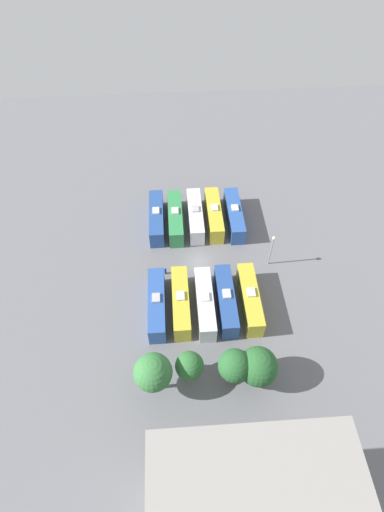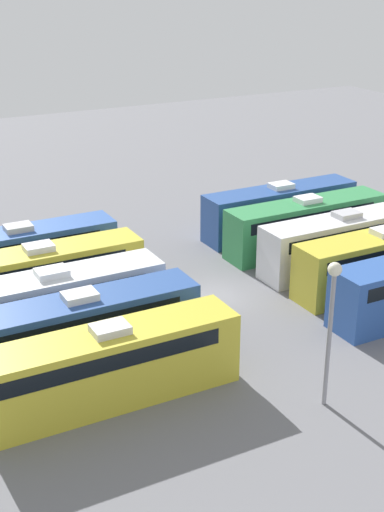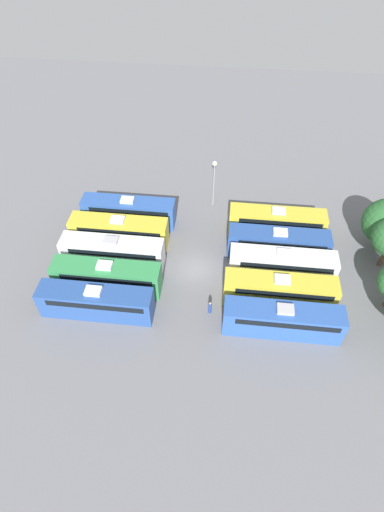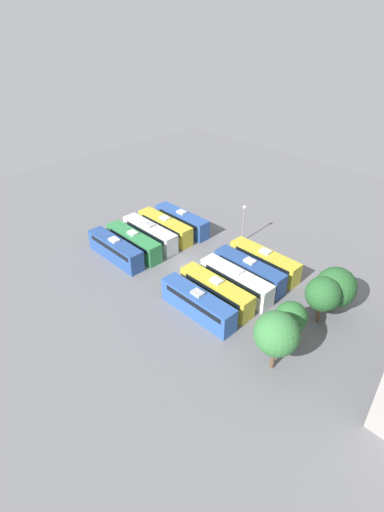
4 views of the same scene
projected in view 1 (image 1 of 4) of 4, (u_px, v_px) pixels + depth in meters
ground_plane at (199, 262)px, 68.62m from camera, size 116.07×116.07×0.00m
bus_0 at (234, 215)px, 73.37m from camera, size 2.56×11.63×3.74m
bus_1 at (214, 215)px, 73.43m from camera, size 2.56×11.63×3.74m
bus_2 at (195, 216)px, 73.24m from camera, size 2.56×11.63×3.74m
bus_3 at (175, 218)px, 72.91m from camera, size 2.56×11.63×3.74m
bus_4 at (157, 218)px, 72.91m from camera, size 2.56×11.63×3.74m
bus_5 at (250, 299)px, 61.65m from camera, size 2.56×11.63×3.74m
bus_6 at (226, 300)px, 61.47m from camera, size 2.56×11.63×3.74m
bus_7 at (205, 303)px, 61.13m from camera, size 2.56×11.63×3.74m
bus_8 at (181, 302)px, 61.24m from camera, size 2.56×11.63×3.74m
bus_9 at (157, 304)px, 61.00m from camera, size 2.56×11.63×3.74m
worker_person at (165, 271)px, 66.51m from camera, size 0.36×0.36×1.64m
light_pole at (272, 246)px, 64.84m from camera, size 0.60×0.60×6.79m
tree_0 at (258, 367)px, 52.37m from camera, size 5.33×5.33×6.62m
tree_1 at (235, 366)px, 51.93m from camera, size 4.46×4.46×6.70m
tree_2 at (189, 366)px, 52.55m from camera, size 3.86×3.86×5.80m
tree_3 at (153, 372)px, 50.64m from camera, size 5.03×5.03×7.66m
depot_building at (248, 511)px, 37.58m from camera, size 17.83×10.72×18.34m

